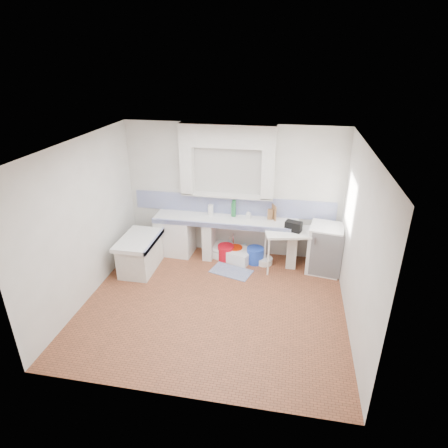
% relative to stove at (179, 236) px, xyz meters
% --- Properties ---
extents(floor, '(4.50, 4.50, 0.00)m').
position_rel_stove_xyz_m(floor, '(1.11, -1.69, -0.40)').
color(floor, brown).
rests_on(floor, ground).
extents(ceiling, '(4.50, 4.50, 0.00)m').
position_rel_stove_xyz_m(ceiling, '(1.11, -1.69, 2.40)').
color(ceiling, silver).
rests_on(ceiling, ground).
extents(wall_back, '(4.50, 0.00, 4.50)m').
position_rel_stove_xyz_m(wall_back, '(1.11, 0.31, 1.00)').
color(wall_back, silver).
rests_on(wall_back, ground).
extents(wall_front, '(4.50, 0.00, 4.50)m').
position_rel_stove_xyz_m(wall_front, '(1.11, -3.69, 1.00)').
color(wall_front, silver).
rests_on(wall_front, ground).
extents(wall_left, '(0.00, 4.50, 4.50)m').
position_rel_stove_xyz_m(wall_left, '(-1.14, -1.69, 1.00)').
color(wall_left, silver).
rests_on(wall_left, ground).
extents(wall_right, '(0.00, 4.50, 4.50)m').
position_rel_stove_xyz_m(wall_right, '(3.36, -1.69, 1.00)').
color(wall_right, silver).
rests_on(wall_right, ground).
extents(alcove_mass, '(1.90, 0.25, 0.45)m').
position_rel_stove_xyz_m(alcove_mass, '(1.01, 0.19, 2.17)').
color(alcove_mass, silver).
rests_on(alcove_mass, ground).
extents(window_frame, '(0.35, 0.86, 1.06)m').
position_rel_stove_xyz_m(window_frame, '(3.54, -0.49, 1.20)').
color(window_frame, '#3A2212').
rests_on(window_frame, ground).
extents(lace_valance, '(0.01, 0.84, 0.24)m').
position_rel_stove_xyz_m(lace_valance, '(3.39, -0.49, 1.58)').
color(lace_valance, white).
rests_on(lace_valance, ground).
extents(counter_slab, '(3.00, 0.60, 0.08)m').
position_rel_stove_xyz_m(counter_slab, '(1.01, 0.01, 0.46)').
color(counter_slab, white).
rests_on(counter_slab, ground).
extents(counter_lip, '(3.00, 0.04, 0.10)m').
position_rel_stove_xyz_m(counter_lip, '(1.01, -0.27, 0.46)').
color(counter_lip, navy).
rests_on(counter_lip, ground).
extents(counter_pier_left, '(0.20, 0.55, 0.82)m').
position_rel_stove_xyz_m(counter_pier_left, '(-0.39, 0.01, 0.01)').
color(counter_pier_left, silver).
rests_on(counter_pier_left, ground).
extents(counter_pier_mid, '(0.20, 0.55, 0.82)m').
position_rel_stove_xyz_m(counter_pier_mid, '(0.66, 0.01, 0.01)').
color(counter_pier_mid, silver).
rests_on(counter_pier_mid, ground).
extents(counter_pier_right, '(0.20, 0.55, 0.82)m').
position_rel_stove_xyz_m(counter_pier_right, '(2.41, 0.01, 0.01)').
color(counter_pier_right, silver).
rests_on(counter_pier_right, ground).
extents(peninsula_top, '(0.70, 1.10, 0.08)m').
position_rel_stove_xyz_m(peninsula_top, '(-0.59, -0.79, 0.26)').
color(peninsula_top, white).
rests_on(peninsula_top, ground).
extents(peninsula_base, '(0.60, 1.00, 0.62)m').
position_rel_stove_xyz_m(peninsula_base, '(-0.59, -0.79, -0.09)').
color(peninsula_base, silver).
rests_on(peninsula_base, ground).
extents(peninsula_lip, '(0.04, 1.10, 0.10)m').
position_rel_stove_xyz_m(peninsula_lip, '(-0.26, -0.79, 0.26)').
color(peninsula_lip, navy).
rests_on(peninsula_lip, ground).
extents(backsplash, '(4.27, 0.03, 0.40)m').
position_rel_stove_xyz_m(backsplash, '(1.11, 0.30, 0.70)').
color(backsplash, navy).
rests_on(backsplash, ground).
extents(stove, '(0.60, 0.59, 0.81)m').
position_rel_stove_xyz_m(stove, '(0.00, 0.00, 0.00)').
color(stove, white).
rests_on(stove, ground).
extents(sink, '(1.02, 0.77, 0.22)m').
position_rel_stove_xyz_m(sink, '(1.16, -0.02, -0.30)').
color(sink, white).
rests_on(sink, ground).
extents(side_table, '(1.11, 0.76, 0.04)m').
position_rel_stove_xyz_m(side_table, '(2.37, -0.24, 0.02)').
color(side_table, white).
rests_on(side_table, ground).
extents(fridge, '(0.72, 0.72, 0.98)m').
position_rel_stove_xyz_m(fridge, '(3.06, -0.16, 0.08)').
color(fridge, white).
rests_on(fridge, ground).
extents(bucket_red, '(0.44, 0.44, 0.32)m').
position_rel_stove_xyz_m(bucket_red, '(1.04, -0.08, -0.24)').
color(bucket_red, red).
rests_on(bucket_red, ground).
extents(bucket_orange, '(0.34, 0.34, 0.27)m').
position_rel_stove_xyz_m(bucket_orange, '(1.24, -0.01, -0.27)').
color(bucket_orange, red).
rests_on(bucket_orange, ground).
extents(bucket_blue, '(0.46, 0.46, 0.33)m').
position_rel_stove_xyz_m(bucket_blue, '(1.67, -0.11, -0.24)').
color(bucket_blue, blue).
rests_on(bucket_blue, ground).
extents(basin_white, '(0.43, 0.43, 0.13)m').
position_rel_stove_xyz_m(basin_white, '(1.87, -0.12, -0.34)').
color(basin_white, white).
rests_on(basin_white, ground).
extents(water_bottle_a, '(0.10, 0.10, 0.30)m').
position_rel_stove_xyz_m(water_bottle_a, '(1.08, 0.16, -0.25)').
color(water_bottle_a, silver).
rests_on(water_bottle_a, ground).
extents(water_bottle_b, '(0.07, 0.07, 0.27)m').
position_rel_stove_xyz_m(water_bottle_b, '(1.42, 0.16, -0.27)').
color(water_bottle_b, silver).
rests_on(water_bottle_b, ground).
extents(black_bag, '(0.36, 0.27, 0.20)m').
position_rel_stove_xyz_m(black_bag, '(2.41, -0.21, 0.54)').
color(black_bag, black).
rests_on(black_bag, side_table).
extents(green_bottle_a, '(0.08, 0.08, 0.29)m').
position_rel_stove_xyz_m(green_bottle_a, '(1.14, 0.16, 0.64)').
color(green_bottle_a, '#206935').
rests_on(green_bottle_a, counter_slab).
extents(green_bottle_b, '(0.10, 0.10, 0.37)m').
position_rel_stove_xyz_m(green_bottle_b, '(1.17, 0.16, 0.68)').
color(green_bottle_b, '#206935').
rests_on(green_bottle_b, counter_slab).
extents(knife_block, '(0.11, 0.09, 0.21)m').
position_rel_stove_xyz_m(knife_block, '(1.92, 0.16, 0.60)').
color(knife_block, olive).
rests_on(knife_block, counter_slab).
extents(cutting_board, '(0.11, 0.22, 0.31)m').
position_rel_stove_xyz_m(cutting_board, '(2.00, 0.16, 0.65)').
color(cutting_board, olive).
rests_on(cutting_board, counter_slab).
extents(paper_towel, '(0.13, 0.13, 0.22)m').
position_rel_stove_xyz_m(paper_towel, '(0.67, 0.16, 0.61)').
color(paper_towel, white).
rests_on(paper_towel, counter_slab).
extents(soap_bottle, '(0.09, 0.10, 0.19)m').
position_rel_stove_xyz_m(soap_bottle, '(1.48, 0.11, 0.59)').
color(soap_bottle, white).
rests_on(soap_bottle, counter_slab).
extents(rug, '(0.90, 0.67, 0.01)m').
position_rel_stove_xyz_m(rug, '(1.24, -0.58, -0.40)').
color(rug, navy).
rests_on(rug, ground).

